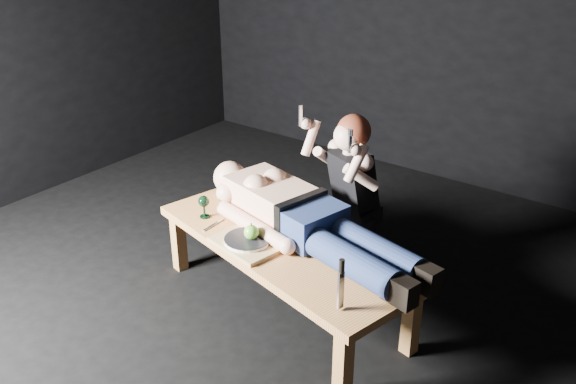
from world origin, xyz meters
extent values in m
plane|color=black|center=(0.00, 0.00, 0.00)|extent=(5.00, 5.00, 0.00)
plane|color=black|center=(0.00, 2.50, 1.50)|extent=(5.00, 0.00, 5.00)
cube|color=#BD8A44|center=(0.12, 0.12, 0.23)|extent=(1.80, 1.01, 0.45)
cube|color=tan|center=(-0.02, -0.03, 0.46)|extent=(0.44, 0.36, 0.02)
cylinder|color=white|center=(-0.02, -0.03, 0.48)|extent=(0.31, 0.31, 0.02)
sphere|color=#519620|center=(0.00, -0.02, 0.54)|extent=(0.09, 0.09, 0.09)
cube|color=#B2B2B7|center=(-0.34, 0.02, 0.45)|extent=(0.02, 0.18, 0.01)
cube|color=#B2B2B7|center=(0.13, -0.07, 0.45)|extent=(0.08, 0.18, 0.01)
cube|color=#B2B2B7|center=(0.12, 0.01, 0.45)|extent=(0.04, 0.18, 0.01)
camera|label=1|loc=(1.98, -2.34, 2.25)|focal=38.37mm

